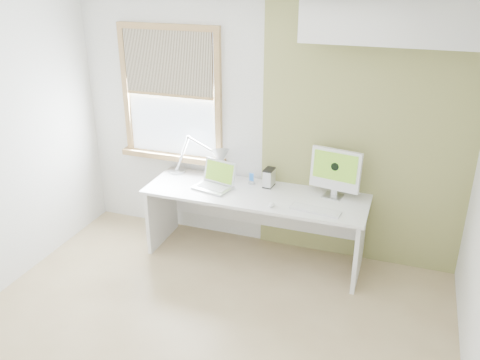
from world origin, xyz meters
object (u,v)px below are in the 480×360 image
at_px(desk_lamp, 212,158).
at_px(imac, 336,171).
at_px(laptop, 216,181).
at_px(external_drive, 269,178).
at_px(desk, 257,208).

relative_size(desk_lamp, imac, 1.54).
height_order(laptop, imac, imac).
height_order(laptop, external_drive, laptop).
relative_size(laptop, external_drive, 2.23).
bearing_deg(desk_lamp, external_drive, 0.88).
distance_m(external_drive, imac, 0.68).
xyz_separation_m(desk, desk_lamp, (-0.53, 0.13, 0.42)).
xyz_separation_m(desk_lamp, imac, (1.27, -0.00, 0.04)).
bearing_deg(imac, external_drive, 178.77).
bearing_deg(external_drive, laptop, -159.22).
distance_m(desk_lamp, laptop, 0.27).
relative_size(desk, external_drive, 11.68).
height_order(desk, imac, imac).
xyz_separation_m(desk, external_drive, (0.08, 0.14, 0.29)).
bearing_deg(desk, laptop, -173.09).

